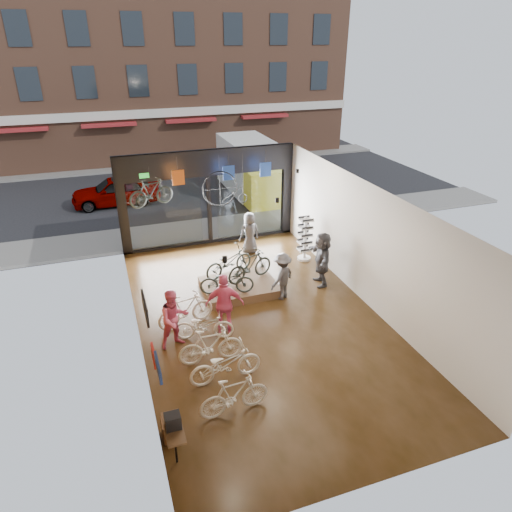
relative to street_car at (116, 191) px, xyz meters
name	(u,v)px	position (x,y,z in m)	size (l,w,h in m)	color
ground_plane	(259,319)	(3.30, -12.00, -0.74)	(7.00, 12.00, 0.04)	black
ceiling	(260,197)	(3.30, -12.00, 3.10)	(7.00, 12.00, 0.04)	black
wall_left	(132,282)	(-0.22, -12.00, 1.18)	(0.04, 12.00, 3.80)	#A4622A
wall_right	(368,245)	(6.82, -12.00, 1.18)	(0.04, 12.00, 3.80)	beige
wall_back	(378,412)	(3.30, -18.02, 1.18)	(7.00, 0.04, 3.80)	beige
storefront	(209,198)	(3.30, -6.00, 1.18)	(7.00, 0.26, 3.80)	black
exit_sign	(144,176)	(0.90, -6.12, 2.33)	(0.35, 0.06, 0.18)	#198C26
street_road	(173,182)	(3.30, 3.00, -0.73)	(30.00, 18.00, 0.02)	black
sidewalk_near	(204,230)	(3.30, -4.80, -0.66)	(30.00, 2.40, 0.12)	slate
sidewalk_far	(162,164)	(3.30, 7.00, -0.66)	(30.00, 2.00, 0.12)	slate
opposite_building	(147,47)	(3.30, 9.50, 6.28)	(26.00, 5.00, 14.00)	brown
street_car	(116,191)	(0.00, 0.00, 0.00)	(1.71, 4.24, 1.45)	gray
box_truck	(255,171)	(6.98, -1.00, 0.65)	(2.32, 6.96, 2.74)	silver
floor_bike_1	(234,395)	(1.51, -15.37, -0.24)	(0.46, 1.62, 0.97)	beige
floor_bike_2	(225,364)	(1.62, -14.26, -0.25)	(0.63, 1.81, 0.95)	beige
floor_bike_3	(210,346)	(1.45, -13.47, -0.22)	(0.47, 1.67, 1.00)	beige
floor_bike_4	(204,325)	(1.52, -12.42, -0.29)	(0.57, 1.63, 0.86)	beige
floor_bike_5	(186,310)	(1.17, -11.60, -0.21)	(0.48, 1.71, 1.03)	beige
display_platform	(239,287)	(3.22, -10.25, -0.57)	(2.40, 1.80, 0.30)	#48371C
display_bike_left	(227,281)	(2.67, -10.73, 0.02)	(0.59, 1.69, 0.89)	black
display_bike_mid	(250,266)	(3.64, -10.12, 0.10)	(0.49, 1.74, 1.05)	black
display_bike_right	(229,262)	(3.08, -9.54, 0.06)	(0.64, 1.85, 0.97)	black
customer_1	(174,319)	(0.72, -12.48, 0.14)	(0.83, 0.65, 1.72)	#CC4C72
customer_2	(225,304)	(2.17, -12.31, 0.20)	(1.08, 0.45, 1.84)	#CC4C72
customer_3	(282,276)	(4.39, -11.10, 0.07)	(1.02, 0.59, 1.58)	#3F3F44
customer_4	(250,233)	(4.49, -7.52, 0.10)	(0.81, 0.52, 1.65)	#3F3F44
customer_5	(322,259)	(5.99, -10.65, 0.22)	(1.74, 0.55, 1.88)	#3F3F44
sunglasses_rack	(305,239)	(6.25, -8.76, 0.13)	(0.50, 0.41, 1.71)	white
wall_merch	(159,387)	(-0.08, -15.50, 0.58)	(0.40, 2.40, 2.60)	navy
penny_farthing	(227,189)	(3.78, -7.04, 1.78)	(1.67, 0.06, 1.34)	black
hung_bike	(151,192)	(0.92, -7.80, 2.20)	(0.45, 1.58, 0.95)	black
jersey_left	(178,178)	(2.03, -6.80, 2.33)	(0.45, 0.03, 0.55)	#CC5919
jersey_mid	(229,173)	(3.93, -6.80, 2.33)	(0.45, 0.03, 0.55)	#1E3F99
jersey_right	(265,170)	(5.38, -6.80, 2.33)	(0.45, 0.03, 0.55)	#1E3F99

